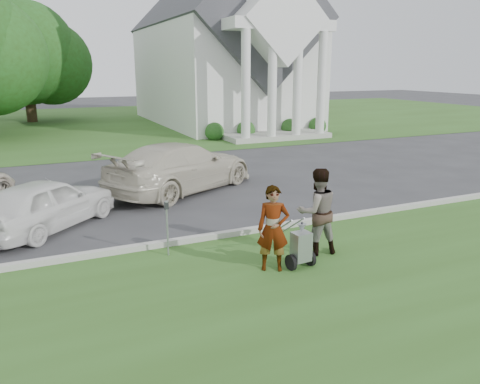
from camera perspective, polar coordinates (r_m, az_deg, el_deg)
ground at (r=11.09m, az=-0.56°, el=-6.43°), size 120.00×120.00×0.00m
grass_strip at (r=8.66m, az=7.57°, el=-12.96°), size 80.00×7.00×0.01m
church_lawn at (r=36.93m, az=-17.65°, el=7.97°), size 80.00×30.00×0.01m
curb at (r=11.54m, az=-1.65°, el=-5.17°), size 80.00×0.18×0.15m
church at (r=35.18m, az=-2.21°, el=18.02°), size 9.19×19.00×24.10m
tree_back at (r=39.47m, az=-24.72°, el=14.63°), size 9.61×7.60×8.89m
striping_cart at (r=9.79m, az=7.40°, el=-6.71°), size 0.59×1.15×1.04m
person_left at (r=9.48m, az=4.06°, el=-4.56°), size 0.77×0.66×1.77m
person_right at (r=10.41m, az=9.37°, el=-2.43°), size 1.02×0.84×1.94m
parking_meter_near at (r=10.31m, az=-8.89°, el=-3.60°), size 0.09×0.08×1.26m
car_b at (r=12.93m, az=-22.53°, el=-1.32°), size 3.97×3.88×1.35m
car_c at (r=15.80m, az=-7.18°, el=3.06°), size 6.05×4.77×1.64m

